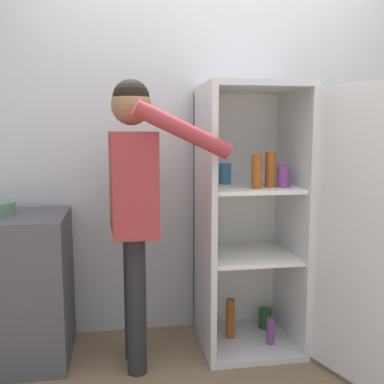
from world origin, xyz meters
name	(u,v)px	position (x,y,z in m)	size (l,w,h in m)	color
wall_back	(210,145)	(0.00, 0.98, 1.27)	(7.00, 0.06, 2.55)	silver
refrigerator	(268,221)	(0.28, 0.54, 0.82)	(0.85, 1.18, 1.65)	silver
person	(134,189)	(-0.54, 0.46, 1.05)	(0.65, 0.57, 1.65)	#262628
counter	(18,288)	(-1.23, 0.65, 0.44)	(0.59, 0.57, 0.89)	#4C4C51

